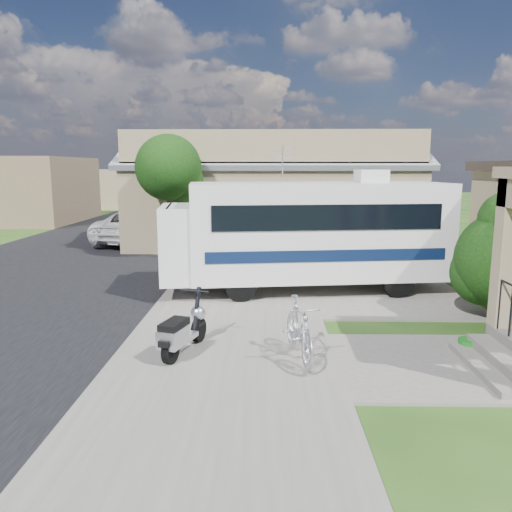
{
  "coord_description": "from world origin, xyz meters",
  "views": [
    {
      "loc": [
        -0.26,
        -9.22,
        3.39
      ],
      "look_at": [
        -0.5,
        2.5,
        1.3
      ],
      "focal_mm": 35.0,
      "sensor_mm": 36.0,
      "label": 1
    }
  ],
  "objects_px": {
    "scooter": "(182,331)",
    "van": "(161,210)",
    "motorhome": "(307,231)",
    "bicycle": "(299,333)",
    "shrub": "(507,256)",
    "pickup_truck": "(142,226)",
    "garden_hose": "(471,347)"
  },
  "relations": [
    {
      "from": "scooter",
      "to": "van",
      "type": "distance_m",
      "value": 20.88
    },
    {
      "from": "motorhome",
      "to": "bicycle",
      "type": "relative_size",
      "value": 4.35
    },
    {
      "from": "shrub",
      "to": "bicycle",
      "type": "bearing_deg",
      "value": -151.75
    },
    {
      "from": "pickup_truck",
      "to": "garden_hose",
      "type": "xyz_separation_m",
      "value": [
        9.47,
        -13.47,
        -0.66
      ]
    },
    {
      "from": "shrub",
      "to": "pickup_truck",
      "type": "relative_size",
      "value": 0.53
    },
    {
      "from": "scooter",
      "to": "pickup_truck",
      "type": "bearing_deg",
      "value": 123.65
    },
    {
      "from": "bicycle",
      "to": "van",
      "type": "bearing_deg",
      "value": 97.64
    },
    {
      "from": "scooter",
      "to": "pickup_truck",
      "type": "distance_m",
      "value": 14.46
    },
    {
      "from": "motorhome",
      "to": "bicycle",
      "type": "bearing_deg",
      "value": -103.09
    },
    {
      "from": "bicycle",
      "to": "van",
      "type": "height_order",
      "value": "van"
    },
    {
      "from": "scooter",
      "to": "bicycle",
      "type": "xyz_separation_m",
      "value": [
        2.08,
        -0.22,
        0.06
      ]
    },
    {
      "from": "pickup_truck",
      "to": "motorhome",
      "type": "bearing_deg",
      "value": 139.1
    },
    {
      "from": "scooter",
      "to": "motorhome",
      "type": "bearing_deg",
      "value": 79.3
    },
    {
      "from": "pickup_truck",
      "to": "shrub",
      "type": "bearing_deg",
      "value": 145.24
    },
    {
      "from": "shrub",
      "to": "garden_hose",
      "type": "xyz_separation_m",
      "value": [
        -1.47,
        -1.94,
        -1.38
      ]
    },
    {
      "from": "motorhome",
      "to": "shrub",
      "type": "xyz_separation_m",
      "value": [
        4.18,
        -2.67,
        -0.19
      ]
    },
    {
      "from": "scooter",
      "to": "pickup_truck",
      "type": "height_order",
      "value": "pickup_truck"
    },
    {
      "from": "bicycle",
      "to": "van",
      "type": "relative_size",
      "value": 0.29
    },
    {
      "from": "scooter",
      "to": "bicycle",
      "type": "height_order",
      "value": "scooter"
    },
    {
      "from": "motorhome",
      "to": "shrub",
      "type": "relative_size",
      "value": 2.71
    },
    {
      "from": "motorhome",
      "to": "pickup_truck",
      "type": "bearing_deg",
      "value": 120.06
    },
    {
      "from": "shrub",
      "to": "scooter",
      "type": "xyz_separation_m",
      "value": [
        -6.79,
        -2.31,
        -1.0
      ]
    },
    {
      "from": "motorhome",
      "to": "scooter",
      "type": "xyz_separation_m",
      "value": [
        -2.61,
        -4.98,
        -1.19
      ]
    },
    {
      "from": "bicycle",
      "to": "motorhome",
      "type": "bearing_deg",
      "value": 73.74
    },
    {
      "from": "shrub",
      "to": "pickup_truck",
      "type": "distance_m",
      "value": 15.91
    },
    {
      "from": "motorhome",
      "to": "bicycle",
      "type": "distance_m",
      "value": 5.35
    },
    {
      "from": "van",
      "to": "garden_hose",
      "type": "bearing_deg",
      "value": -54.4
    },
    {
      "from": "scooter",
      "to": "van",
      "type": "relative_size",
      "value": 0.26
    },
    {
      "from": "motorhome",
      "to": "pickup_truck",
      "type": "height_order",
      "value": "motorhome"
    },
    {
      "from": "pickup_truck",
      "to": "van",
      "type": "bearing_deg",
      "value": -73.98
    },
    {
      "from": "shrub",
      "to": "pickup_truck",
      "type": "xyz_separation_m",
      "value": [
        -10.94,
        11.53,
        -0.72
      ]
    },
    {
      "from": "pickup_truck",
      "to": "van",
      "type": "height_order",
      "value": "van"
    }
  ]
}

